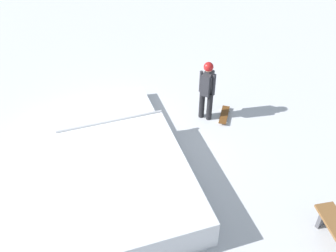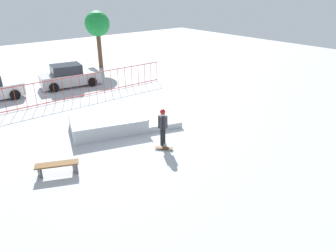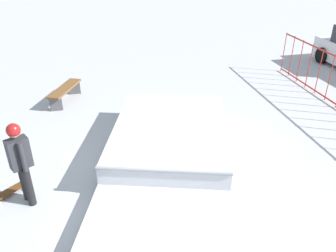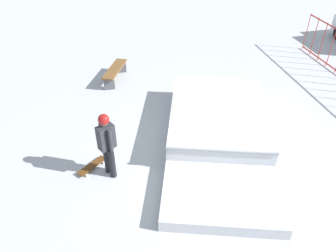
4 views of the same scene
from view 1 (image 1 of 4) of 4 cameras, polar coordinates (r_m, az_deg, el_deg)
The scene contains 4 objects.
ground_plane at distance 9.87m, azimuth -8.32°, elevation -4.26°, with size 60.00×60.00×0.00m, color #B7BABF.
skate_ramp at distance 9.04m, azimuth -6.30°, elevation -6.28°, with size 5.94×4.13×0.74m.
skater at distance 10.36m, azimuth 5.60°, elevation 5.60°, with size 0.40×0.44×1.73m.
skateboard at distance 10.99m, azimuth 8.03°, elevation 1.60°, with size 0.67×0.74×0.09m.
Camera 1 is at (-6.52, 2.99, 6.78)m, focal length 42.68 mm.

